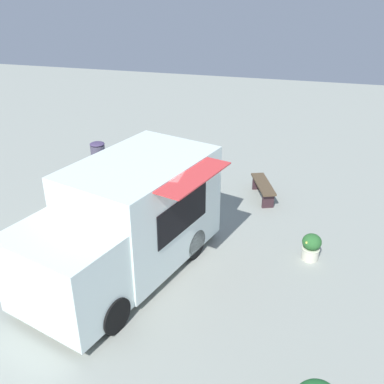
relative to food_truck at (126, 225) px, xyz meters
name	(u,v)px	position (x,y,z in m)	size (l,w,h in m)	color
ground_plane	(146,245)	(1.01, -0.03, -1.19)	(40.00, 40.00, 0.00)	#959C91
food_truck	(126,225)	(0.00, 0.00, 0.00)	(5.37, 3.93, 2.52)	white
person_customer	(135,177)	(4.09, 1.44, -0.82)	(0.73, 0.44, 0.90)	navy
planter_flowering_far	(198,181)	(4.12, -0.64, -0.74)	(0.58, 0.58, 0.85)	beige
planter_flowering_side	(311,246)	(1.47, -4.07, -0.84)	(0.46, 0.46, 0.68)	beige
plaza_bench	(263,187)	(4.38, -2.59, -0.82)	(1.58, 0.92, 0.50)	brown
trash_bin	(98,155)	(5.21, 3.24, -0.71)	(0.51, 0.51, 0.95)	#4A4559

